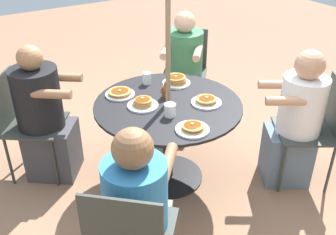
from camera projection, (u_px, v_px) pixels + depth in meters
The scene contains 18 objects.
ground_plane at pixel (168, 176), 3.43m from camera, with size 12.00×12.00×0.00m, color #8C664C.
patio_table at pixel (168, 120), 3.14m from camera, with size 1.16×1.16×0.72m.
umbrella_pole at pixel (168, 63), 2.90m from camera, with size 0.04×0.04×2.12m, color #846B4C.
patio_chair_north at pixel (317, 125), 3.16m from camera, with size 0.62×0.62×0.91m.
diner_north at pixel (295, 125), 3.16m from camera, with size 0.57×0.53×1.16m.
patio_chair_east at pixel (185, 67), 4.19m from camera, with size 0.64×0.64×0.91m.
diner_east at pixel (183, 74), 4.04m from camera, with size 0.61×0.62×1.16m.
patio_chair_south at pixel (24, 118), 3.24m from camera, with size 0.63×0.63×0.91m.
diner_south at pixel (45, 120), 3.23m from camera, with size 0.60×0.58×1.17m.
diner_west at pixel (138, 216), 2.31m from camera, with size 0.60×0.62×1.12m.
pancake_plate_a at pixel (206, 101), 3.06m from camera, with size 0.24×0.24×0.06m.
pancake_plate_b at pixel (120, 93), 3.18m from camera, with size 0.24×0.24×0.05m.
pancake_plate_c at pixel (176, 81), 3.36m from camera, with size 0.24×0.24×0.08m.
pancake_plate_d at pixel (193, 128), 2.72m from camera, with size 0.24×0.24×0.06m.
pancake_plate_e at pixel (143, 104), 3.02m from camera, with size 0.24×0.24×0.07m.
syrup_bottle at pixel (166, 91), 3.14m from camera, with size 0.08×0.06×0.13m.
coffee_cup at pixel (170, 110), 2.88m from camera, with size 0.09×0.09×0.10m.
drinking_glass_a at pixel (147, 78), 3.36m from camera, with size 0.07×0.07×0.10m, color silver.
Camera 1 is at (1.42, 2.31, 2.17)m, focal length 42.00 mm.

